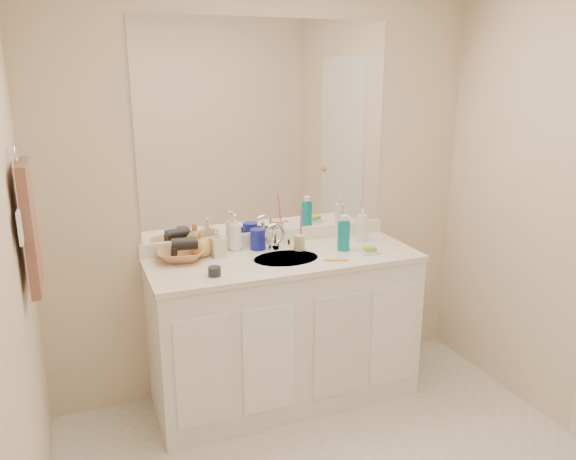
{
  "coord_description": "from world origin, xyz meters",
  "views": [
    {
      "loc": [
        -1.08,
        -1.74,
        1.89
      ],
      "look_at": [
        0.0,
        0.97,
        1.05
      ],
      "focal_mm": 35.0,
      "sensor_mm": 36.0,
      "label": 1
    }
  ],
  "objects": [
    {
      "name": "toothbrush",
      "position": [
        0.14,
        1.12,
        1.03
      ],
      "size": [
        0.02,
        0.04,
        0.21
      ],
      "primitive_type": "cylinder",
      "rotation": [
        0.14,
        0.0,
        -0.28
      ],
      "color": "#E63C84",
      "rests_on": "tan_cup"
    },
    {
      "name": "wall_left",
      "position": [
        -1.3,
        0.0,
        1.2
      ],
      "size": [
        0.02,
        2.6,
        2.4
      ],
      "primitive_type": "cube",
      "color": "beige",
      "rests_on": "floor"
    },
    {
      "name": "tan_cup",
      "position": [
        0.13,
        1.12,
        0.92
      ],
      "size": [
        0.09,
        0.09,
        0.09
      ],
      "primitive_type": "cylinder",
      "rotation": [
        0.0,
        0.0,
        -0.42
      ],
      "color": "beige",
      "rests_on": "countertop"
    },
    {
      "name": "clear_pump_bottle",
      "position": [
        0.55,
        1.14,
        0.96
      ],
      "size": [
        0.06,
        0.06,
        0.16
      ],
      "primitive_type": "cylinder",
      "rotation": [
        0.0,
        0.0,
        0.02
      ],
      "color": "white",
      "rests_on": "countertop"
    },
    {
      "name": "mouthwash_bottle",
      "position": [
        0.36,
        1.02,
        0.97
      ],
      "size": [
        0.08,
        0.08,
        0.17
      ],
      "primitive_type": "cylinder",
      "rotation": [
        0.0,
        0.0,
        0.16
      ],
      "color": "#0B7A85",
      "rests_on": "countertop"
    },
    {
      "name": "mirror",
      "position": [
        0.0,
        1.29,
        1.56
      ],
      "size": [
        1.48,
        0.01,
        1.2
      ],
      "primitive_type": "cube",
      "color": "white",
      "rests_on": "wall_back"
    },
    {
      "name": "soap_bottle_yellow",
      "position": [
        -0.43,
        1.21,
        0.96
      ],
      "size": [
        0.14,
        0.14,
        0.15
      ],
      "primitive_type": "imported",
      "rotation": [
        0.0,
        0.0,
        0.24
      ],
      "color": "tan",
      "rests_on": "countertop"
    },
    {
      "name": "countertop",
      "position": [
        0.0,
        1.02,
        0.86
      ],
      "size": [
        1.52,
        0.57,
        0.03
      ],
      "primitive_type": "cube",
      "color": "white",
      "rests_on": "vanity_cabinet"
    },
    {
      "name": "towel_ring",
      "position": [
        -1.27,
        0.77,
        1.55
      ],
      "size": [
        0.01,
        0.11,
        0.11
      ],
      "primitive_type": "torus",
      "rotation": [
        0.0,
        1.57,
        0.0
      ],
      "color": "silver",
      "rests_on": "wall_left"
    },
    {
      "name": "hand_towel",
      "position": [
        -1.25,
        0.77,
        1.25
      ],
      "size": [
        0.04,
        0.32,
        0.55
      ],
      "primitive_type": "cube",
      "color": "brown",
      "rests_on": "towel_ring"
    },
    {
      "name": "dark_jar",
      "position": [
        -0.44,
        0.88,
        0.9
      ],
      "size": [
        0.08,
        0.08,
        0.05
      ],
      "primitive_type": "cylinder",
      "rotation": [
        0.0,
        0.0,
        -0.3
      ],
      "color": "black",
      "rests_on": "countertop"
    },
    {
      "name": "soap_bottle_cream",
      "position": [
        -0.34,
        1.18,
        0.96
      ],
      "size": [
        0.08,
        0.08,
        0.16
      ],
      "primitive_type": "imported",
      "rotation": [
        0.0,
        0.0,
        0.12
      ],
      "color": "beige",
      "rests_on": "countertop"
    },
    {
      "name": "soap_bottle_white",
      "position": [
        -0.22,
        1.25,
        0.99
      ],
      "size": [
        0.1,
        0.1,
        0.21
      ],
      "primitive_type": "imported",
      "rotation": [
        0.0,
        0.0,
        -0.21
      ],
      "color": "white",
      "rests_on": "countertop"
    },
    {
      "name": "soap_dish",
      "position": [
        0.47,
        0.91,
        0.89
      ],
      "size": [
        0.11,
        0.09,
        0.01
      ],
      "primitive_type": "cube",
      "rotation": [
        0.0,
        0.0,
        -0.06
      ],
      "color": "silver",
      "rests_on": "countertop"
    },
    {
      "name": "vanity_cabinet",
      "position": [
        0.0,
        1.02,
        0.42
      ],
      "size": [
        1.5,
        0.55,
        0.85
      ],
      "primitive_type": "cube",
      "color": "white",
      "rests_on": "floor"
    },
    {
      "name": "switch_plate",
      "position": [
        -1.27,
        0.57,
        1.3
      ],
      "size": [
        0.01,
        0.08,
        0.13
      ],
      "primitive_type": "cube",
      "color": "white",
      "rests_on": "wall_left"
    },
    {
      "name": "green_soap",
      "position": [
        0.47,
        0.91,
        0.9
      ],
      "size": [
        0.08,
        0.07,
        0.03
      ],
      "primitive_type": "cube",
      "rotation": [
        0.0,
        0.0,
        -0.27
      ],
      "color": "#6CBD2E",
      "rests_on": "soap_dish"
    },
    {
      "name": "backsplash",
      "position": [
        0.0,
        1.29,
        0.92
      ],
      "size": [
        1.52,
        0.03,
        0.08
      ],
      "primitive_type": "cube",
      "color": "white",
      "rests_on": "countertop"
    },
    {
      "name": "sink_basin",
      "position": [
        0.0,
        1.0,
        0.87
      ],
      "size": [
        0.37,
        0.37,
        0.02
      ],
      "primitive_type": "cylinder",
      "color": "beige",
      "rests_on": "countertop"
    },
    {
      "name": "orange_comb",
      "position": [
        0.24,
        0.86,
        0.88
      ],
      "size": [
        0.13,
        0.07,
        0.01
      ],
      "primitive_type": "cube",
      "rotation": [
        0.0,
        0.0,
        -0.38
      ],
      "color": "orange",
      "rests_on": "countertop"
    },
    {
      "name": "wicker_basket",
      "position": [
        -0.54,
        1.19,
        0.91
      ],
      "size": [
        0.32,
        0.32,
        0.06
      ],
      "primitive_type": "imported",
      "rotation": [
        0.0,
        0.0,
        -0.27
      ],
      "color": "#B67649",
      "rests_on": "countertop"
    },
    {
      "name": "hair_dryer",
      "position": [
        -0.52,
        1.19,
        0.97
      ],
      "size": [
        0.15,
        0.09,
        0.07
      ],
      "primitive_type": "cylinder",
      "rotation": [
        0.0,
        1.57,
        -0.12
      ],
      "color": "black",
      "rests_on": "wicker_basket"
    },
    {
      "name": "blue_mug",
      "position": [
        -0.09,
        1.21,
        0.94
      ],
      "size": [
        0.11,
        0.11,
        0.12
      ],
      "primitive_type": "cylinder",
      "rotation": [
        0.0,
        0.0,
        -0.22
      ],
      "color": "navy",
      "rests_on": "countertop"
    },
    {
      "name": "wall_back",
      "position": [
        0.0,
        1.3,
        1.2
      ],
      "size": [
        2.6,
        0.02,
        2.4
      ],
      "primitive_type": "cube",
      "color": "beige",
      "rests_on": "floor"
    },
    {
      "name": "faucet",
      "position": [
        0.0,
        1.18,
        0.94
      ],
      "size": [
        0.02,
        0.02,
        0.11
      ],
      "primitive_type": "cylinder",
      "color": "silver",
      "rests_on": "countertop"
    }
  ]
}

